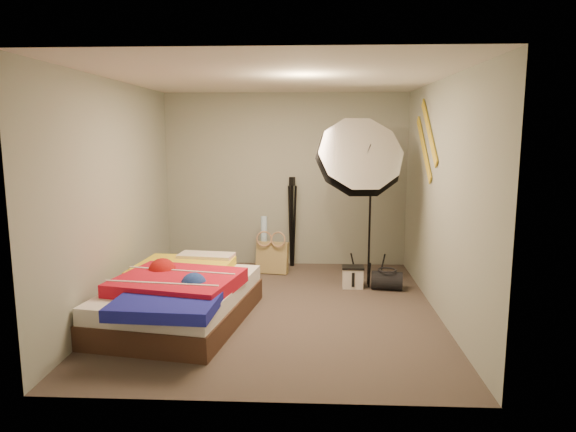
# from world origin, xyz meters

# --- Properties ---
(floor) EXTENTS (4.00, 4.00, 0.00)m
(floor) POSITION_xyz_m (0.00, 0.00, 0.00)
(floor) COLOR #4A3E36
(floor) RESTS_ON ground
(ceiling) EXTENTS (4.00, 4.00, 0.00)m
(ceiling) POSITION_xyz_m (0.00, 0.00, 2.50)
(ceiling) COLOR silver
(ceiling) RESTS_ON wall_back
(wall_back) EXTENTS (3.50, 0.00, 3.50)m
(wall_back) POSITION_xyz_m (0.00, 2.00, 1.25)
(wall_back) COLOR #949D8C
(wall_back) RESTS_ON floor
(wall_front) EXTENTS (3.50, 0.00, 3.50)m
(wall_front) POSITION_xyz_m (0.00, -2.00, 1.25)
(wall_front) COLOR #949D8C
(wall_front) RESTS_ON floor
(wall_left) EXTENTS (0.00, 4.00, 4.00)m
(wall_left) POSITION_xyz_m (-1.75, 0.00, 1.25)
(wall_left) COLOR #949D8C
(wall_left) RESTS_ON floor
(wall_right) EXTENTS (0.00, 4.00, 4.00)m
(wall_right) POSITION_xyz_m (1.75, 0.00, 1.25)
(wall_right) COLOR #949D8C
(wall_right) RESTS_ON floor
(tote_bag) EXTENTS (0.46, 0.26, 0.45)m
(tote_bag) POSITION_xyz_m (-0.16, 1.47, 0.22)
(tote_bag) COLOR tan
(tote_bag) RESTS_ON floor
(wrapping_roll) EXTENTS (0.10, 0.23, 0.78)m
(wrapping_roll) POSITION_xyz_m (-0.28, 1.57, 0.39)
(wrapping_roll) COLOR #559DD7
(wrapping_roll) RESTS_ON floor
(camera_case) EXTENTS (0.26, 0.19, 0.25)m
(camera_case) POSITION_xyz_m (0.91, 0.83, 0.13)
(camera_case) COLOR silver
(camera_case) RESTS_ON floor
(duffel_bag) EXTENTS (0.41, 0.29, 0.23)m
(duffel_bag) POSITION_xyz_m (1.33, 0.77, 0.12)
(duffel_bag) COLOR black
(duffel_bag) RESTS_ON floor
(wall_stripe_upper) EXTENTS (0.02, 0.91, 0.78)m
(wall_stripe_upper) POSITION_xyz_m (1.73, 0.60, 1.95)
(wall_stripe_upper) COLOR gold
(wall_stripe_upper) RESTS_ON wall_right
(wall_stripe_lower) EXTENTS (0.02, 0.91, 0.78)m
(wall_stripe_lower) POSITION_xyz_m (1.73, 0.85, 1.75)
(wall_stripe_lower) COLOR gold
(wall_stripe_lower) RESTS_ON wall_right
(bed) EXTENTS (1.55, 2.10, 0.54)m
(bed) POSITION_xyz_m (-0.97, -0.43, 0.27)
(bed) COLOR #492D20
(bed) RESTS_ON floor
(photo_umbrella) EXTENTS (1.28, 0.90, 2.24)m
(photo_umbrella) POSITION_xyz_m (0.95, 0.83, 1.61)
(photo_umbrella) COLOR black
(photo_umbrella) RESTS_ON floor
(camera_tripod) EXTENTS (0.09, 0.09, 1.31)m
(camera_tripod) POSITION_xyz_m (0.10, 1.86, 0.75)
(camera_tripod) COLOR black
(camera_tripod) RESTS_ON floor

